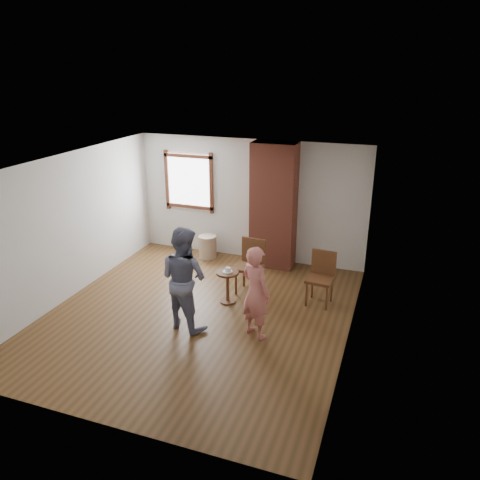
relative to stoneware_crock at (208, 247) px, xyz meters
name	(u,v)px	position (x,y,z in m)	size (l,w,h in m)	color
ground	(199,315)	(0.85, -2.40, -0.25)	(5.50, 5.50, 0.00)	brown
room_shell	(207,204)	(0.80, -1.79, 1.56)	(5.04, 5.52, 2.62)	silver
brick_chimney	(274,206)	(1.45, 0.10, 1.05)	(0.90, 0.50, 2.60)	#AD513D
stoneware_crock	(208,247)	(0.00, 0.00, 0.00)	(0.39, 0.39, 0.50)	tan
dark_pot	(205,254)	(-0.07, 0.00, -0.18)	(0.13, 0.13, 0.13)	black
dining_chair_left	(251,263)	(1.40, -1.20, 0.31)	(0.50, 0.50, 1.00)	brown
dining_chair_right	(321,275)	(2.72, -1.23, 0.28)	(0.48, 0.48, 0.95)	brown
side_table	(228,282)	(1.16, -1.79, 0.15)	(0.40, 0.40, 0.60)	brown
cake_plate	(227,271)	(1.16, -1.79, 0.35)	(0.18, 0.18, 0.01)	white
cake_slice	(228,270)	(1.17, -1.79, 0.39)	(0.08, 0.07, 0.06)	white
man	(184,278)	(0.79, -2.76, 0.60)	(0.83, 0.65, 1.71)	#141737
person_pink	(256,292)	(1.96, -2.66, 0.50)	(0.55, 0.36, 1.50)	#D27269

